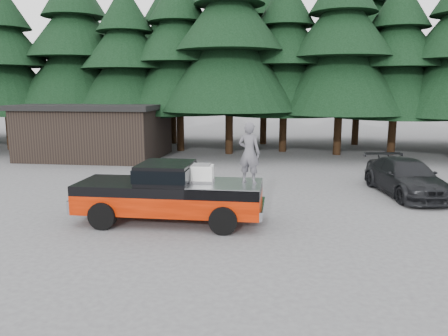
# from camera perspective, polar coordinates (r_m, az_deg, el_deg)

# --- Properties ---
(ground) EXTENTS (120.00, 120.00, 0.00)m
(ground) POSITION_cam_1_polar(r_m,az_deg,el_deg) (14.66, -2.22, -6.40)
(ground) COLOR #4A4A4D
(ground) RESTS_ON ground
(pickup_truck) EXTENTS (6.00, 2.04, 1.33)m
(pickup_truck) POSITION_cam_1_polar(r_m,az_deg,el_deg) (14.04, -7.09, -4.41)
(pickup_truck) COLOR red
(pickup_truck) RESTS_ON ground
(truck_cab) EXTENTS (1.66, 1.90, 0.59)m
(truck_cab) POSITION_cam_1_polar(r_m,az_deg,el_deg) (13.86, -7.58, -0.55)
(truck_cab) COLOR black
(truck_cab) RESTS_ON pickup_truck
(air_compressor) EXTENTS (0.75, 0.63, 0.49)m
(air_compressor) POSITION_cam_1_polar(r_m,az_deg,el_deg) (13.74, -2.96, -0.77)
(air_compressor) COLOR silver
(air_compressor) RESTS_ON pickup_truck
(man_on_bed) EXTENTS (0.79, 0.64, 1.89)m
(man_on_bed) POSITION_cam_1_polar(r_m,az_deg,el_deg) (13.42, 3.30, 1.99)
(man_on_bed) COLOR #525158
(man_on_bed) RESTS_ON pickup_truck
(parked_car) EXTENTS (2.88, 5.22, 1.43)m
(parked_car) POSITION_cam_1_polar(r_m,az_deg,el_deg) (18.99, 22.65, -1.12)
(parked_car) COLOR black
(parked_car) RESTS_ON ground
(utility_building) EXTENTS (8.40, 6.40, 3.30)m
(utility_building) POSITION_cam_1_polar(r_m,az_deg,el_deg) (28.35, -16.28, 4.73)
(utility_building) COLOR black
(utility_building) RESTS_ON ground
(treeline) EXTENTS (60.15, 16.05, 17.50)m
(treeline) POSITION_cam_1_polar(r_m,az_deg,el_deg) (31.30, 4.02, 16.71)
(treeline) COLOR black
(treeline) RESTS_ON ground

